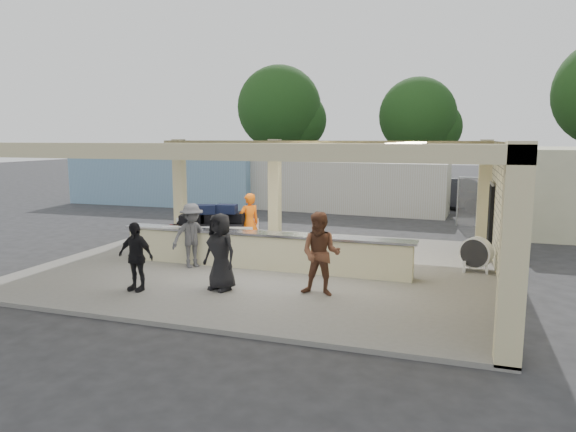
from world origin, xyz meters
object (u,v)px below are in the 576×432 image
(baggage_handler, at_px, (249,223))
(container_blue, at_px, (165,179))
(car_white_a, at_px, (536,199))
(container_white, at_px, (330,186))
(luggage_cart, at_px, (210,228))
(car_dark, at_px, (460,194))
(baggage_counter, at_px, (262,250))
(passenger_b, at_px, (136,256))
(drum_fan, at_px, (476,253))
(passenger_c, at_px, (192,236))
(passenger_d, at_px, (220,252))
(passenger_a, at_px, (321,254))

(baggage_handler, bearing_deg, container_blue, -98.14)
(car_white_a, height_order, container_white, container_white)
(luggage_cart, bearing_deg, baggage_handler, 16.72)
(luggage_cart, xyz_separation_m, car_dark, (7.16, 13.56, -0.15))
(car_white_a, bearing_deg, baggage_counter, 149.17)
(car_dark, bearing_deg, passenger_b, -163.66)
(drum_fan, height_order, passenger_c, passenger_c)
(luggage_cart, relative_size, car_dark, 0.64)
(passenger_b, xyz_separation_m, container_blue, (-8.22, 14.65, 0.47))
(car_white_a, distance_m, car_dark, 3.49)
(baggage_handler, xyz_separation_m, container_blue, (-9.19, 10.17, 0.35))
(container_white, height_order, container_blue, container_blue)
(drum_fan, xyz_separation_m, container_white, (-6.55, 10.75, 0.63))
(luggage_cart, height_order, container_blue, container_blue)
(luggage_cart, bearing_deg, passenger_d, -75.09)
(car_dark, bearing_deg, baggage_counter, -160.72)
(drum_fan, distance_m, container_blue, 18.88)
(baggage_counter, xyz_separation_m, passenger_d, (-0.18, -2.17, 0.41))
(baggage_counter, bearing_deg, car_dark, 70.68)
(passenger_a, bearing_deg, baggage_handler, 131.30)
(drum_fan, bearing_deg, luggage_cart, -152.72)
(car_dark, distance_m, container_white, 6.63)
(drum_fan, distance_m, passenger_d, 6.73)
(baggage_counter, height_order, baggage_handler, baggage_handler)
(container_white, bearing_deg, passenger_c, -89.54)
(passenger_a, relative_size, container_white, 0.17)
(container_blue, bearing_deg, drum_fan, -34.53)
(luggage_cart, xyz_separation_m, passenger_c, (0.22, -1.52, 0.06))
(baggage_handler, distance_m, passenger_d, 3.92)
(passenger_b, relative_size, passenger_c, 0.91)
(passenger_a, xyz_separation_m, passenger_b, (-4.14, -0.97, -0.14))
(baggage_counter, xyz_separation_m, luggage_cart, (-2.05, 1.02, 0.33))
(passenger_c, relative_size, container_blue, 0.17)
(drum_fan, bearing_deg, car_dark, 115.98)
(baggage_counter, relative_size, passenger_c, 4.68)
(container_white, distance_m, container_blue, 9.20)
(passenger_a, bearing_deg, car_dark, 78.87)
(passenger_d, relative_size, container_blue, 0.17)
(luggage_cart, height_order, passenger_d, passenger_d)
(container_blue, bearing_deg, passenger_a, -48.94)
(container_blue, bearing_deg, passenger_c, -56.75)
(passenger_d, height_order, container_white, container_white)
(car_dark, bearing_deg, passenger_c, -166.13)
(baggage_handler, height_order, container_white, container_white)
(car_dark, bearing_deg, container_white, 150.00)
(baggage_counter, distance_m, luggage_cart, 2.31)
(baggage_counter, relative_size, car_white_a, 1.59)
(car_dark, height_order, container_white, container_white)
(baggage_counter, height_order, passenger_a, passenger_a)
(drum_fan, relative_size, car_dark, 0.20)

